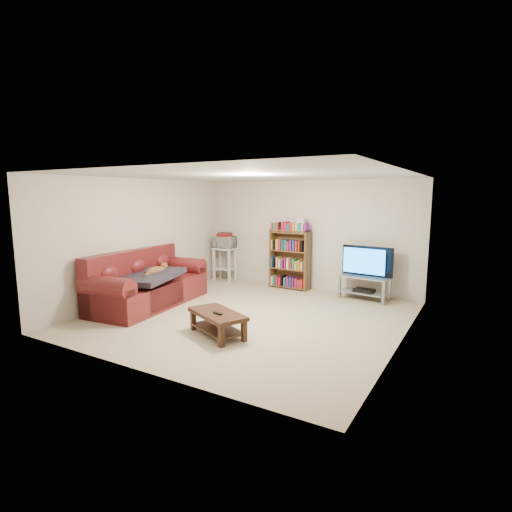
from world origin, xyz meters
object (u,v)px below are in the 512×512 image
Objects in this scene: bookshelf at (290,259)px; sofa at (146,286)px; coffee_table at (218,319)px; tv_stand at (364,284)px.

sofa is at bearing -122.62° from bookshelf.
bookshelf is (-0.40, 3.31, 0.43)m from coffee_table.
coffee_table is (2.19, -0.71, -0.11)m from sofa.
bookshelf is (1.79, 2.60, 0.32)m from sofa.
sofa is at bearing -173.30° from coffee_table.
bookshelf is (-1.72, 0.14, 0.35)m from tv_stand.
sofa reaches higher than tv_stand.
sofa is 2.31× the size of coffee_table.
coffee_table is at bearing -81.24° from bookshelf.
sofa is 1.94× the size of bookshelf.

